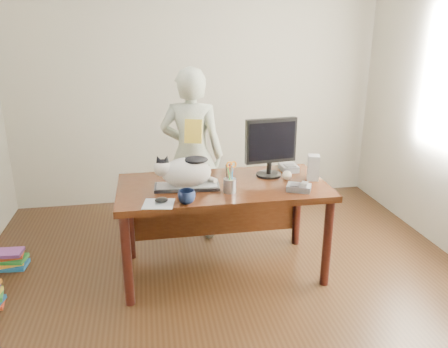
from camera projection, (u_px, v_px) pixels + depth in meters
room at (240, 124)px, 2.60m from camera, size 4.50×4.50×4.50m
desk at (221, 198)px, 3.48m from camera, size 1.60×0.80×0.75m
keyboard at (187, 187)px, 3.27m from camera, size 0.50×0.22×0.03m
cat at (185, 171)px, 3.22m from camera, size 0.48×0.25×0.27m
monitor at (271, 144)px, 3.45m from camera, size 0.42×0.23×0.47m
pen_cup at (230, 184)px, 3.18m from camera, size 0.10×0.10×0.24m
mousepad at (159, 204)px, 2.98m from camera, size 0.23×0.22×0.00m
mouse at (161, 200)px, 2.99m from camera, size 0.10×0.07×0.04m
coffee_mug at (187, 197)px, 2.98m from camera, size 0.16×0.16×0.09m
phone at (299, 187)px, 3.22m from camera, size 0.21×0.19×0.08m
speaker at (313, 167)px, 3.43m from camera, size 0.11×0.12×0.20m
baseball at (287, 175)px, 3.45m from camera, size 0.07×0.07×0.07m
book_stack at (195, 170)px, 3.58m from camera, size 0.24×0.21×0.08m
calculator at (289, 167)px, 3.67m from camera, size 0.13×0.18×0.05m
person at (192, 155)px, 3.97m from camera, size 0.67×0.54×1.58m
held_book at (193, 131)px, 3.73m from camera, size 0.17×0.13×0.21m
book_pile_b at (11, 259)px, 3.61m from camera, size 0.26×0.20×0.15m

